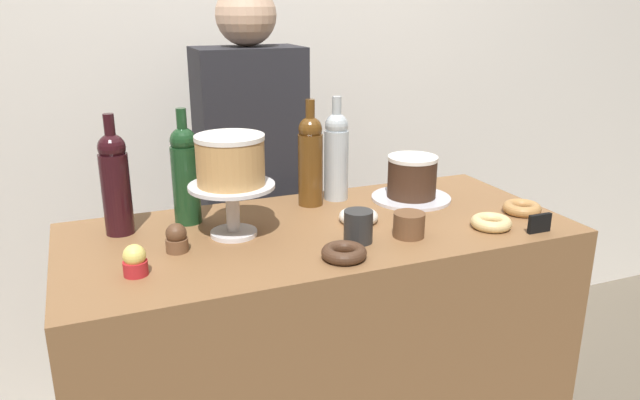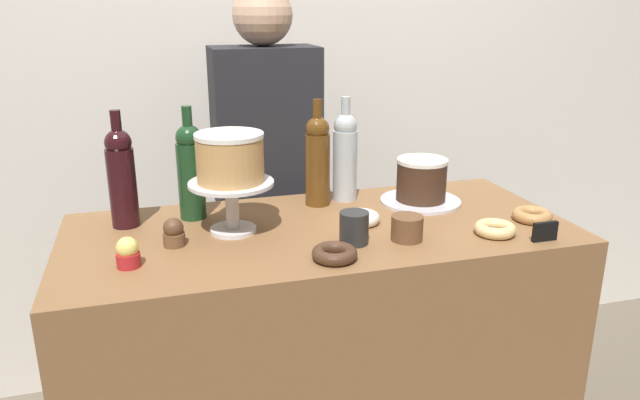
{
  "view_description": "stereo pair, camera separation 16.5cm",
  "coord_description": "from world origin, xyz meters",
  "px_view_note": "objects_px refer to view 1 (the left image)",
  "views": [
    {
      "loc": [
        -0.59,
        -1.46,
        1.54
      ],
      "look_at": [
        0.0,
        0.0,
        1.02
      ],
      "focal_mm": 33.9,
      "sensor_mm": 36.0,
      "label": 1
    },
    {
      "loc": [
        -0.43,
        -1.51,
        1.54
      ],
      "look_at": [
        0.0,
        0.0,
        1.02
      ],
      "focal_mm": 33.9,
      "sensor_mm": 36.0,
      "label": 2
    }
  ],
  "objects_px": {
    "white_layer_cake": "(230,160)",
    "donut_glazed": "(491,222)",
    "wine_bottle_amber": "(310,159)",
    "wine_bottle_clear": "(336,155)",
    "wine_bottle_dark_red": "(115,182)",
    "price_sign_chalkboard": "(540,223)",
    "donut_maple": "(522,208)",
    "chocolate_round_cake": "(412,177)",
    "donut_chocolate": "(344,253)",
    "cake_stand_pedestal": "(232,201)",
    "cupcake_lemon": "(135,261)",
    "wine_bottle_green": "(185,173)",
    "coffee_cup_ceramic": "(358,226)",
    "cookie_stack": "(409,225)",
    "cupcake_chocolate": "(176,238)",
    "barista_figure": "(253,207)",
    "donut_sugar": "(359,217)"
  },
  "relations": [
    {
      "from": "white_layer_cake",
      "to": "coffee_cup_ceramic",
      "type": "distance_m",
      "value": 0.37
    },
    {
      "from": "cupcake_chocolate",
      "to": "wine_bottle_green",
      "type": "bearing_deg",
      "value": 72.21
    },
    {
      "from": "donut_sugar",
      "to": "cookie_stack",
      "type": "distance_m",
      "value": 0.17
    },
    {
      "from": "chocolate_round_cake",
      "to": "price_sign_chalkboard",
      "type": "distance_m",
      "value": 0.42
    },
    {
      "from": "white_layer_cake",
      "to": "donut_glazed",
      "type": "distance_m",
      "value": 0.73
    },
    {
      "from": "wine_bottle_clear",
      "to": "price_sign_chalkboard",
      "type": "relative_size",
      "value": 4.65
    },
    {
      "from": "chocolate_round_cake",
      "to": "donut_chocolate",
      "type": "xyz_separation_m",
      "value": [
        -0.39,
        -0.35,
        -0.06
      ]
    },
    {
      "from": "cupcake_chocolate",
      "to": "cupcake_lemon",
      "type": "bearing_deg",
      "value": -136.76
    },
    {
      "from": "donut_sugar",
      "to": "white_layer_cake",
      "type": "bearing_deg",
      "value": 174.07
    },
    {
      "from": "wine_bottle_amber",
      "to": "wine_bottle_clear",
      "type": "bearing_deg",
      "value": 13.98
    },
    {
      "from": "wine_bottle_dark_red",
      "to": "price_sign_chalkboard",
      "type": "xyz_separation_m",
      "value": [
        1.06,
        -0.42,
        -0.12
      ]
    },
    {
      "from": "wine_bottle_green",
      "to": "barista_figure",
      "type": "bearing_deg",
      "value": 51.01
    },
    {
      "from": "wine_bottle_amber",
      "to": "wine_bottle_dark_red",
      "type": "bearing_deg",
      "value": -176.47
    },
    {
      "from": "donut_maple",
      "to": "donut_sugar",
      "type": "relative_size",
      "value": 1.0
    },
    {
      "from": "donut_chocolate",
      "to": "cake_stand_pedestal",
      "type": "bearing_deg",
      "value": 129.19
    },
    {
      "from": "donut_chocolate",
      "to": "coffee_cup_ceramic",
      "type": "bearing_deg",
      "value": 47.63
    },
    {
      "from": "coffee_cup_ceramic",
      "to": "cookie_stack",
      "type": "bearing_deg",
      "value": -6.34
    },
    {
      "from": "wine_bottle_green",
      "to": "price_sign_chalkboard",
      "type": "height_order",
      "value": "wine_bottle_green"
    },
    {
      "from": "cupcake_chocolate",
      "to": "cookie_stack",
      "type": "relative_size",
      "value": 0.88
    },
    {
      "from": "barista_figure",
      "to": "donut_glazed",
      "type": "bearing_deg",
      "value": -56.17
    },
    {
      "from": "wine_bottle_dark_red",
      "to": "price_sign_chalkboard",
      "type": "bearing_deg",
      "value": -21.86
    },
    {
      "from": "wine_bottle_dark_red",
      "to": "wine_bottle_clear",
      "type": "bearing_deg",
      "value": 5.07
    },
    {
      "from": "donut_glazed",
      "to": "chocolate_round_cake",
      "type": "bearing_deg",
      "value": 103.81
    },
    {
      "from": "donut_maple",
      "to": "chocolate_round_cake",
      "type": "bearing_deg",
      "value": 134.85
    },
    {
      "from": "chocolate_round_cake",
      "to": "cupcake_lemon",
      "type": "bearing_deg",
      "value": -163.82
    },
    {
      "from": "chocolate_round_cake",
      "to": "donut_glazed",
      "type": "xyz_separation_m",
      "value": [
        0.08,
        -0.31,
        -0.06
      ]
    },
    {
      "from": "white_layer_cake",
      "to": "cupcake_lemon",
      "type": "relative_size",
      "value": 2.44
    },
    {
      "from": "cupcake_lemon",
      "to": "coffee_cup_ceramic",
      "type": "bearing_deg",
      "value": -0.82
    },
    {
      "from": "wine_bottle_amber",
      "to": "wine_bottle_clear",
      "type": "distance_m",
      "value": 0.1
    },
    {
      "from": "donut_maple",
      "to": "cookie_stack",
      "type": "height_order",
      "value": "cookie_stack"
    },
    {
      "from": "cookie_stack",
      "to": "cupcake_lemon",
      "type": "bearing_deg",
      "value": 178.06
    },
    {
      "from": "chocolate_round_cake",
      "to": "wine_bottle_amber",
      "type": "xyz_separation_m",
      "value": [
        -0.31,
        0.07,
        0.07
      ]
    },
    {
      "from": "chocolate_round_cake",
      "to": "donut_maple",
      "type": "bearing_deg",
      "value": -45.15
    },
    {
      "from": "chocolate_round_cake",
      "to": "wine_bottle_green",
      "type": "distance_m",
      "value": 0.7
    },
    {
      "from": "wine_bottle_clear",
      "to": "cupcake_lemon",
      "type": "relative_size",
      "value": 4.38
    },
    {
      "from": "donut_chocolate",
      "to": "white_layer_cake",
      "type": "bearing_deg",
      "value": 129.19
    },
    {
      "from": "cupcake_chocolate",
      "to": "donut_maple",
      "type": "relative_size",
      "value": 0.66
    },
    {
      "from": "wine_bottle_green",
      "to": "cupcake_lemon",
      "type": "height_order",
      "value": "wine_bottle_green"
    },
    {
      "from": "wine_bottle_clear",
      "to": "donut_chocolate",
      "type": "bearing_deg",
      "value": -111.18
    },
    {
      "from": "wine_bottle_amber",
      "to": "cupcake_lemon",
      "type": "xyz_separation_m",
      "value": [
        -0.56,
        -0.33,
        -0.11
      ]
    },
    {
      "from": "price_sign_chalkboard",
      "to": "coffee_cup_ceramic",
      "type": "bearing_deg",
      "value": 165.79
    },
    {
      "from": "cake_stand_pedestal",
      "to": "coffee_cup_ceramic",
      "type": "relative_size",
      "value": 2.68
    },
    {
      "from": "wine_bottle_amber",
      "to": "cookie_stack",
      "type": "height_order",
      "value": "wine_bottle_amber"
    },
    {
      "from": "barista_figure",
      "to": "donut_sugar",
      "type": "bearing_deg",
      "value": -73.31
    },
    {
      "from": "coffee_cup_ceramic",
      "to": "white_layer_cake",
      "type": "bearing_deg",
      "value": 149.65
    },
    {
      "from": "white_layer_cake",
      "to": "cupcake_chocolate",
      "type": "height_order",
      "value": "white_layer_cake"
    },
    {
      "from": "cupcake_lemon",
      "to": "cupcake_chocolate",
      "type": "distance_m",
      "value": 0.15
    },
    {
      "from": "white_layer_cake",
      "to": "wine_bottle_dark_red",
      "type": "height_order",
      "value": "wine_bottle_dark_red"
    },
    {
      "from": "wine_bottle_green",
      "to": "cookie_stack",
      "type": "xyz_separation_m",
      "value": [
        0.52,
        -0.33,
        -0.11
      ]
    },
    {
      "from": "donut_maple",
      "to": "donut_glazed",
      "type": "bearing_deg",
      "value": -157.24
    }
  ]
}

